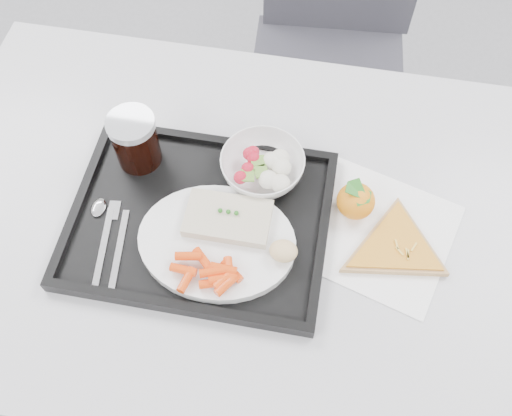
# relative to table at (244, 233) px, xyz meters

# --- Properties ---
(room) EXTENTS (6.04, 7.04, 2.84)m
(room) POSITION_rel_table_xyz_m (0.00, -0.30, 0.72)
(room) COLOR gray
(room) RESTS_ON ground
(table) EXTENTS (1.20, 0.80, 0.75)m
(table) POSITION_rel_table_xyz_m (0.00, 0.00, 0.00)
(table) COLOR #A5A6A8
(table) RESTS_ON ground
(chair) EXTENTS (0.45, 0.45, 0.93)m
(chair) POSITION_rel_table_xyz_m (0.11, 0.72, -0.15)
(chair) COLOR #36353D
(chair) RESTS_ON ground
(tray) EXTENTS (0.45, 0.35, 0.03)m
(tray) POSITION_rel_table_xyz_m (-0.07, -0.03, 0.08)
(tray) COLOR black
(tray) RESTS_ON table
(dinner_plate) EXTENTS (0.27, 0.27, 0.02)m
(dinner_plate) POSITION_rel_table_xyz_m (-0.03, -0.07, 0.09)
(dinner_plate) COLOR white
(dinner_plate) RESTS_ON tray
(fish_fillet) EXTENTS (0.15, 0.09, 0.03)m
(fish_fillet) POSITION_rel_table_xyz_m (-0.02, -0.03, 0.11)
(fish_fillet) COLOR beige
(fish_fillet) RESTS_ON dinner_plate
(bread_roll) EXTENTS (0.06, 0.05, 0.03)m
(bread_roll) POSITION_rel_table_xyz_m (0.08, -0.08, 0.12)
(bread_roll) COLOR #E9D289
(bread_roll) RESTS_ON dinner_plate
(salad_bowl) EXTENTS (0.15, 0.15, 0.05)m
(salad_bowl) POSITION_rel_table_xyz_m (0.02, 0.09, 0.11)
(salad_bowl) COLOR white
(salad_bowl) RESTS_ON tray
(cola_glass) EXTENTS (0.09, 0.09, 0.11)m
(cola_glass) POSITION_rel_table_xyz_m (-0.21, 0.08, 0.14)
(cola_glass) COLOR black
(cola_glass) RESTS_ON tray
(cutlery) EXTENTS (0.09, 0.17, 0.01)m
(cutlery) POSITION_rel_table_xyz_m (-0.22, -0.08, 0.08)
(cutlery) COLOR silver
(cutlery) RESTS_ON tray
(napkin) EXTENTS (0.31, 0.30, 0.00)m
(napkin) POSITION_rel_table_xyz_m (0.24, 0.01, 0.07)
(napkin) COLOR white
(napkin) RESTS_ON table
(tangerine) EXTENTS (0.07, 0.07, 0.07)m
(tangerine) POSITION_rel_table_xyz_m (0.19, 0.04, 0.10)
(tangerine) COLOR #FFAC0F
(tangerine) RESTS_ON napkin
(pizza_slice) EXTENTS (0.30, 0.30, 0.02)m
(pizza_slice) POSITION_rel_table_xyz_m (0.27, -0.02, 0.08)
(pizza_slice) COLOR #DDB66D
(pizza_slice) RESTS_ON napkin
(carrot_pile) EXTENTS (0.12, 0.08, 0.02)m
(carrot_pile) POSITION_rel_table_xyz_m (-0.02, -0.14, 0.11)
(carrot_pile) COLOR #F1460F
(carrot_pile) RESTS_ON dinner_plate
(salad_contents) EXTENTS (0.10, 0.09, 0.03)m
(salad_contents) POSITION_rel_table_xyz_m (0.03, 0.08, 0.12)
(salad_contents) COLOR red
(salad_contents) RESTS_ON salad_bowl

